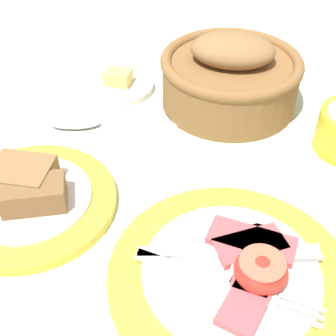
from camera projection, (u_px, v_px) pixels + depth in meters
The scene contains 6 objects.
ground_plane at pixel (167, 242), 0.50m from camera, with size 3.00×3.00×0.00m, color #B7CCB7.
breakfast_plate at pixel (235, 273), 0.46m from camera, with size 0.25×0.25×0.04m.
bread_plate at pixel (30, 196), 0.54m from camera, with size 0.20×0.20×0.05m.
bread_basket at pixel (230, 76), 0.68m from camera, with size 0.20×0.20×0.11m.
butter_dish at pixel (119, 85), 0.74m from camera, with size 0.11×0.11×0.03m.
teaspoon_near_cup at pixel (95, 123), 0.66m from camera, with size 0.18×0.11×0.01m.
Camera 1 is at (0.15, -0.29, 0.39)m, focal length 50.00 mm.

